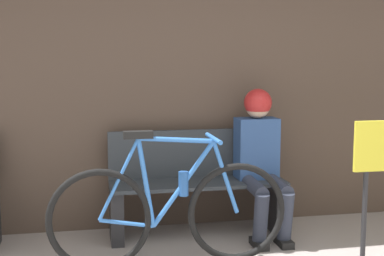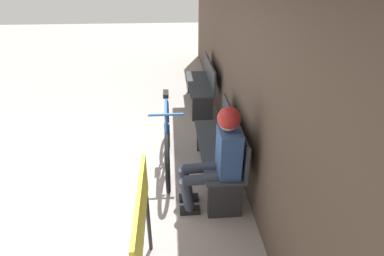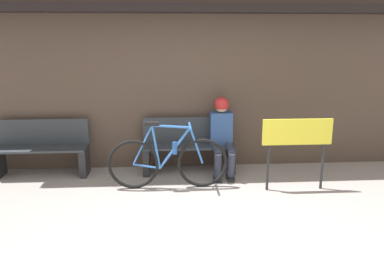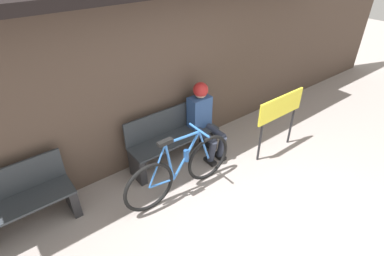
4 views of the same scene
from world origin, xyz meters
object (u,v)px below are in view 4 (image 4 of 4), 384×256
Objects in this scene: bicycle at (181,170)px; person_seated at (204,115)px; park_bench_near at (173,139)px; park_bench_far at (10,209)px; signboard at (280,111)px.

person_seated is (0.83, 0.53, 0.30)m from bicycle.
park_bench_far is (-2.27, -0.00, -0.00)m from park_bench_near.
bicycle is 1.20× the size of park_bench_far.
park_bench_near is 1.19× the size of person_seated.
person_seated is 1.18m from signboard.
bicycle is 2.05m from park_bench_far.
park_bench_near is 0.85× the size of bicycle.
person_seated is at bearing 142.79° from signboard.
bicycle reaches higher than park_bench_far.
bicycle is 1.40× the size of person_seated.
signboard is at bearing -5.65° from bicycle.
person_seated is at bearing -12.53° from park_bench_near.
park_bench_near is at bearing 167.47° from person_seated.
park_bench_far is at bearing 167.51° from signboard.
person_seated is 0.86× the size of park_bench_far.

